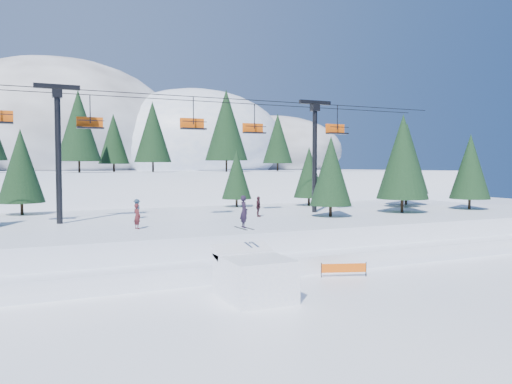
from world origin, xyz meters
name	(u,v)px	position (x,y,z in m)	size (l,w,h in m)	color
ground	(277,304)	(0.00, 0.00, 0.00)	(160.00, 160.00, 0.00)	white
mid_shelf	(178,234)	(0.00, 18.00, 1.25)	(70.00, 22.00, 2.50)	white
berm	(221,264)	(0.00, 8.00, 0.55)	(70.00, 6.00, 1.10)	white
mountain_ridge	(65,150)	(-5.07, 73.31, 9.65)	(119.00, 60.70, 26.46)	white
jump_kicker	(254,275)	(-0.62, 1.48, 1.19)	(3.16, 4.38, 5.21)	white
chairlift	(184,135)	(0.64, 18.05, 9.32)	(46.51, 3.21, 10.28)	black
conifer_stand	(197,163)	(1.89, 18.61, 7.05)	(63.42, 16.49, 9.39)	black
distant_skiers	(174,208)	(-0.27, 18.03, 3.36)	(31.40, 11.28, 1.80)	#48191D
banner_near	(344,268)	(6.40, 3.61, 0.54)	(2.71, 0.95, 0.90)	black
banner_far	(381,254)	(11.53, 6.50, 0.54)	(2.75, 0.85, 0.90)	black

